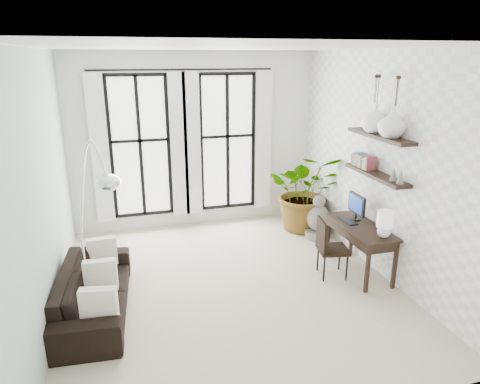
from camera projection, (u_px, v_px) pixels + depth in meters
name	position (u px, v px, depth m)	size (l,w,h in m)	color
floor	(230.00, 285.00, 6.05)	(5.00, 5.00, 0.00)	beige
ceiling	(228.00, 47.00, 5.09)	(5.00, 5.00, 0.00)	white
wall_left	(42.00, 190.00, 4.99)	(5.00, 5.00, 0.00)	#A6B9AD
wall_right	(380.00, 165.00, 6.15)	(5.00, 5.00, 0.00)	white
wall_back	(195.00, 141.00, 7.86)	(4.50, 4.50, 0.00)	white
windows	(185.00, 145.00, 7.76)	(3.26, 0.13, 2.65)	white
wall_shelves	(376.00, 158.00, 6.00)	(0.25, 1.30, 0.60)	black
sofa	(94.00, 291.00, 5.35)	(2.02, 0.79, 0.59)	black
throw_pillows	(101.00, 275.00, 5.31)	(0.40, 1.52, 0.40)	silver
plant	(306.00, 191.00, 7.82)	(1.33, 1.15, 1.48)	#2D7228
desk	(363.00, 230.00, 6.19)	(0.53, 1.25, 1.13)	black
desk_chair	(328.00, 244.00, 6.17)	(0.48, 0.48, 0.88)	black
arc_lamp	(93.00, 188.00, 5.14)	(0.71, 0.55, 2.17)	silver
buddha	(318.00, 220.00, 7.55)	(0.44, 0.44, 0.79)	slate
vase_a	(392.00, 123.00, 5.57)	(0.37, 0.37, 0.38)	white
vase_b	(375.00, 119.00, 5.94)	(0.37, 0.37, 0.38)	white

